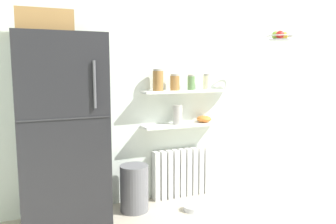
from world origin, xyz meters
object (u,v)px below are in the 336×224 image
object	(u,v)px
vase	(178,115)
trash_bin	(134,188)
refrigerator	(61,129)
storage_jar_1	(175,82)
storage_jar_0	(158,80)
hanging_fruit_basket	(280,36)
pet_food_bowl	(192,208)
radiator	(181,173)
storage_jar_2	(191,82)
storage_jar_3	(207,82)
shelf_bowl	(204,119)

from	to	relation	value
vase	trash_bin	size ratio (longest dim) A/B	0.44
refrigerator	storage_jar_1	xyz separation A→B (m)	(1.24, 0.21, 0.40)
storage_jar_0	trash_bin	world-z (taller)	storage_jar_0
storage_jar_0	hanging_fruit_basket	bearing A→B (deg)	-14.87
vase	pet_food_bowl	world-z (taller)	vase
storage_jar_0	radiator	bearing A→B (deg)	5.69
storage_jar_1	trash_bin	size ratio (longest dim) A/B	0.37
storage_jar_0	pet_food_bowl	distance (m)	1.41
storage_jar_2	hanging_fruit_basket	distance (m)	1.12
refrigerator	vase	world-z (taller)	refrigerator
radiator	storage_jar_1	bearing A→B (deg)	-163.37
refrigerator	storage_jar_3	bearing A→B (deg)	7.41
refrigerator	storage_jar_2	distance (m)	1.51
radiator	vase	size ratio (longest dim) A/B	3.19
hanging_fruit_basket	pet_food_bowl	bearing A→B (deg)	-178.25
storage_jar_2	pet_food_bowl	xyz separation A→B (m)	(-0.17, -0.39, -1.31)
shelf_bowl	pet_food_bowl	distance (m)	1.02
storage_jar_2	pet_food_bowl	bearing A→B (deg)	-114.20
storage_jar_2	trash_bin	world-z (taller)	storage_jar_2
radiator	storage_jar_0	world-z (taller)	storage_jar_0
refrigerator	hanging_fruit_basket	xyz separation A→B (m)	(2.37, -0.14, 0.91)
radiator	storage_jar_2	xyz separation A→B (m)	(0.10, -0.03, 1.05)
storage_jar_2	pet_food_bowl	size ratio (longest dim) A/B	0.95
radiator	shelf_bowl	bearing A→B (deg)	-6.26
storage_jar_0	storage_jar_1	size ratio (longest dim) A/B	1.31
storage_jar_0	storage_jar_2	world-z (taller)	storage_jar_0
refrigerator	pet_food_bowl	size ratio (longest dim) A/B	10.83
pet_food_bowl	hanging_fruit_basket	world-z (taller)	hanging_fruit_basket
trash_bin	pet_food_bowl	distance (m)	0.65
storage_jar_0	hanging_fruit_basket	size ratio (longest dim) A/B	0.82
radiator	hanging_fruit_basket	size ratio (longest dim) A/B	2.42
radiator	hanging_fruit_basket	bearing A→B (deg)	-20.44
pet_food_bowl	hanging_fruit_basket	xyz separation A→B (m)	(1.10, 0.03, 1.82)
refrigerator	storage_jar_3	size ratio (longest dim) A/B	11.07
vase	shelf_bowl	size ratio (longest dim) A/B	1.25
hanging_fruit_basket	storage_jar_2	bearing A→B (deg)	159.16
storage_jar_3	hanging_fruit_basket	world-z (taller)	hanging_fruit_basket
storage_jar_2	hanging_fruit_basket	bearing A→B (deg)	-20.84
storage_jar_2	hanging_fruit_basket	world-z (taller)	hanging_fruit_basket
radiator	storage_jar_2	world-z (taller)	storage_jar_2
storage_jar_1	refrigerator	bearing A→B (deg)	-170.24
storage_jar_2	trash_bin	bearing A→B (deg)	-168.86
radiator	storage_jar_3	world-z (taller)	storage_jar_3
hanging_fruit_basket	shelf_bowl	bearing A→B (deg)	154.91
storage_jar_0	vase	size ratio (longest dim) A/B	1.08
radiator	pet_food_bowl	distance (m)	0.49
storage_jar_3	shelf_bowl	distance (m)	0.43
storage_jar_2	shelf_bowl	distance (m)	0.46
vase	hanging_fruit_basket	size ratio (longest dim) A/B	0.76
shelf_bowl	radiator	bearing A→B (deg)	173.74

